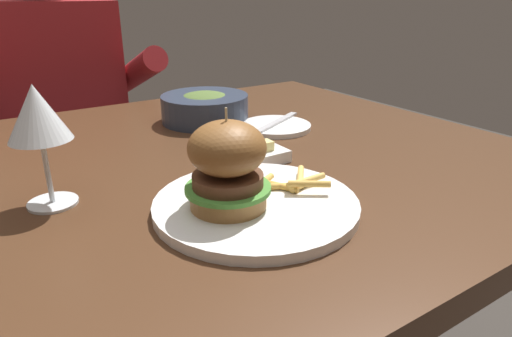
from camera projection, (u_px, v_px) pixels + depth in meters
The scene contains 10 objects.
dining_table at pixel (205, 207), 0.81m from camera, with size 1.11×0.94×0.74m.
main_plate at pixel (256, 205), 0.60m from camera, with size 0.27×0.27×0.01m, color white.
burger_sandwich at pixel (227, 165), 0.56m from camera, with size 0.11×0.11×0.13m.
fries_pile at pixel (290, 183), 0.63m from camera, with size 0.12×0.09×0.02m.
wine_glass at pixel (37, 117), 0.57m from camera, with size 0.08×0.08×0.16m.
bread_plate at pixel (275, 126), 0.94m from camera, with size 0.15×0.15×0.01m, color white.
table_knife at pixel (263, 129), 0.90m from camera, with size 0.22×0.12×0.01m.
butter_dish at pixel (264, 155), 0.76m from camera, with size 0.07×0.06×0.04m.
soup_bowl at pixel (205, 107), 0.99m from camera, with size 0.19×0.19×0.06m.
diner_person at pixel (64, 148), 1.38m from camera, with size 0.51×0.36×1.18m.
Camera 1 is at (-0.33, -0.66, 1.01)m, focal length 32.00 mm.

